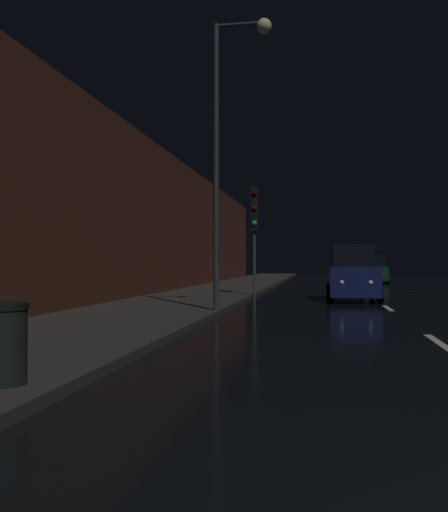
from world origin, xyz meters
TOP-DOWN VIEW (x-y plane):
  - ground at (0.00, 24.50)m, footprint 27.01×84.00m
  - sidewalk_left at (-7.30, 24.50)m, footprint 4.40×84.00m
  - building_facade_left at (-9.90, 21.00)m, footprint 0.80×63.00m
  - lane_centerline at (0.00, 9.23)m, footprint 0.16×15.59m
  - traffic_light_far_left at (-5.00, 20.82)m, footprint 0.35×0.48m
  - streetlamp_overhead at (-4.80, 12.96)m, footprint 1.70×0.44m
  - trash_bin_curbside at (-5.78, 2.81)m, footprint 0.55×0.55m
  - car_approaching_headlights at (-0.93, 20.14)m, footprint 2.05×4.44m
  - car_distant_taillights at (1.69, 39.59)m, footprint 1.85×4.00m

SIDE VIEW (x-z plane):
  - ground at x=0.00m, z-range -0.02..0.00m
  - lane_centerline at x=0.00m, z-range 0.00..0.01m
  - sidewalk_left at x=-7.30m, z-range 0.00..0.15m
  - trash_bin_curbside at x=-5.78m, z-range 0.15..1.08m
  - car_distant_taillights at x=1.69m, z-range -0.09..1.93m
  - car_approaching_headlights at x=-0.93m, z-range -0.10..2.14m
  - building_facade_left at x=-9.90m, z-range 0.00..6.92m
  - traffic_light_far_left at x=-5.00m, z-range 1.07..5.86m
  - streetlamp_overhead at x=-4.80m, z-range 1.25..9.80m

